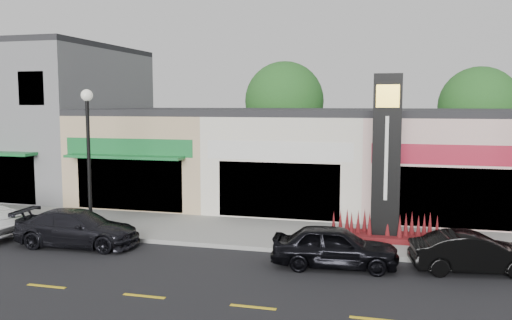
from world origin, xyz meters
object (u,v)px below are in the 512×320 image
object	(u,v)px
car_dark_sedan	(78,228)
car_black_conv	(473,253)
lamp_west_near	(88,146)
pylon_sign	(386,182)
car_black_sedan	(335,246)

from	to	relation	value
car_dark_sedan	car_black_conv	distance (m)	13.31
car_dark_sedan	lamp_west_near	bearing A→B (deg)	11.50
lamp_west_near	car_dark_sedan	xyz separation A→B (m)	(0.39, -1.48, -2.82)
lamp_west_near	car_dark_sedan	size ratio (longest dim) A/B	1.22
car_black_conv	car_dark_sedan	bearing A→B (deg)	81.91
pylon_sign	car_dark_sedan	distance (m)	11.19
car_black_sedan	car_black_conv	bearing A→B (deg)	-86.86
car_black_sedan	car_dark_sedan	bearing A→B (deg)	84.22
car_black_conv	pylon_sign	bearing A→B (deg)	34.35
car_dark_sedan	pylon_sign	bearing A→B (deg)	-76.63
lamp_west_near	pylon_sign	bearing A→B (deg)	8.77
lamp_west_near	car_dark_sedan	world-z (taller)	lamp_west_near
car_dark_sedan	car_black_sedan	xyz separation A→B (m)	(9.19, -0.16, 0.01)
pylon_sign	car_black_sedan	xyz separation A→B (m)	(-1.41, -3.34, -1.61)
lamp_west_near	car_black_conv	xyz separation A→B (m)	(13.69, -1.07, -2.87)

